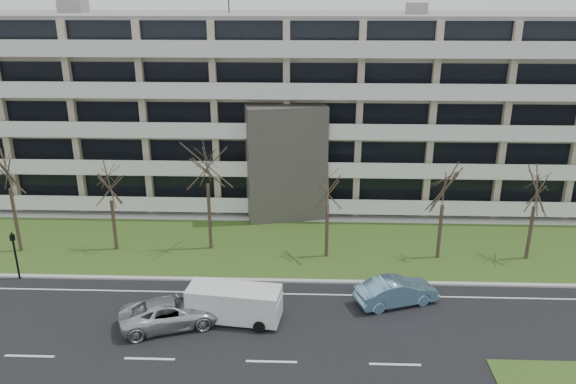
{
  "coord_description": "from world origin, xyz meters",
  "views": [
    {
      "loc": [
        1.65,
        -22.85,
        17.05
      ],
      "look_at": [
        0.45,
        10.0,
        5.2
      ],
      "focal_mm": 35.0,
      "sensor_mm": 36.0,
      "label": 1
    }
  ],
  "objects_px": {
    "silver_pickup": "(171,313)",
    "blue_sedan": "(396,291)",
    "pedestrian_signal": "(15,250)",
    "white_van": "(235,301)"
  },
  "relations": [
    {
      "from": "white_van",
      "to": "pedestrian_signal",
      "type": "distance_m",
      "value": 14.79
    },
    {
      "from": "silver_pickup",
      "to": "blue_sedan",
      "type": "distance_m",
      "value": 12.7
    },
    {
      "from": "pedestrian_signal",
      "to": "white_van",
      "type": "bearing_deg",
      "value": -39.64
    },
    {
      "from": "pedestrian_signal",
      "to": "blue_sedan",
      "type": "bearing_deg",
      "value": -28.45
    },
    {
      "from": "silver_pickup",
      "to": "blue_sedan",
      "type": "relative_size",
      "value": 1.14
    },
    {
      "from": "silver_pickup",
      "to": "white_van",
      "type": "distance_m",
      "value": 3.49
    },
    {
      "from": "silver_pickup",
      "to": "pedestrian_signal",
      "type": "relative_size",
      "value": 1.72
    },
    {
      "from": "blue_sedan",
      "to": "pedestrian_signal",
      "type": "distance_m",
      "value": 23.3
    },
    {
      "from": "blue_sedan",
      "to": "white_van",
      "type": "relative_size",
      "value": 0.91
    },
    {
      "from": "white_van",
      "to": "silver_pickup",
      "type": "bearing_deg",
      "value": -162.61
    }
  ]
}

